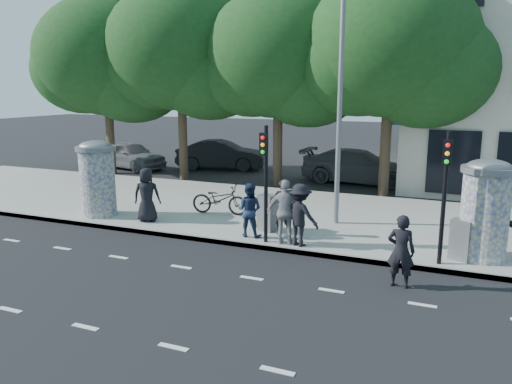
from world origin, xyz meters
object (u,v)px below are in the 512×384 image
at_px(ped_a, 147,195).
at_px(ped_b, 283,207).
at_px(car_right, 359,166).
at_px(ped_d, 300,215).
at_px(man_road, 401,251).
at_px(traffic_pole_far, 445,185).
at_px(street_lamp, 340,81).
at_px(ped_f, 491,226).
at_px(traffic_pole_near, 265,172).
at_px(car_mid, 221,155).
at_px(cabinet_right, 461,240).
at_px(ped_c, 249,210).
at_px(ad_column_right, 485,207).
at_px(ped_e, 286,212).
at_px(car_left, 130,155).
at_px(cabinet_left, 267,213).
at_px(ad_column_left, 97,177).
at_px(bicycle, 220,199).

bearing_deg(ped_a, ped_b, 162.14).
bearing_deg(ped_b, car_right, -107.04).
bearing_deg(ped_d, man_road, 168.25).
relative_size(traffic_pole_far, ped_b, 1.98).
distance_m(street_lamp, ped_f, 6.20).
distance_m(traffic_pole_near, car_mid, 14.58).
height_order(ped_f, cabinet_right, ped_f).
height_order(ped_c, man_road, ped_c).
bearing_deg(car_mid, traffic_pole_far, -149.34).
distance_m(street_lamp, ped_a, 7.34).
bearing_deg(ad_column_right, ped_e, -171.20).
bearing_deg(ped_e, car_left, -48.57).
bearing_deg(cabinet_left, ad_column_left, -157.82).
xyz_separation_m(bicycle, cabinet_right, (8.01, -1.89, 0.00)).
height_order(ped_b, ped_d, ped_d).
relative_size(traffic_pole_near, car_left, 0.73).
distance_m(ped_b, car_right, 10.21).
xyz_separation_m(ped_a, ped_e, (5.14, -0.56, 0.03)).
xyz_separation_m(cabinet_right, car_mid, (-12.88, 11.76, 0.13)).
distance_m(ped_a, ped_e, 5.17).
relative_size(ad_column_right, ped_d, 1.47).
xyz_separation_m(ped_f, car_left, (-18.47, 9.46, -0.23)).
xyz_separation_m(traffic_pole_near, street_lamp, (1.40, 2.84, 2.56)).
distance_m(ped_c, man_road, 5.05).
bearing_deg(ad_column_left, car_left, 121.11).
relative_size(traffic_pole_near, ped_b, 1.98).
bearing_deg(ad_column_right, ped_a, -178.66).
height_order(traffic_pole_far, ped_c, traffic_pole_far).
height_order(ad_column_right, bicycle, ad_column_right).
bearing_deg(ped_a, ped_d, 152.85).
distance_m(ad_column_left, bicycle, 4.35).
bearing_deg(cabinet_left, bicycle, 168.75).
bearing_deg(traffic_pole_far, ped_d, 178.16).
relative_size(ped_e, cabinet_right, 1.75).
bearing_deg(traffic_pole_near, ped_b, 78.11).
xyz_separation_m(ped_d, ped_f, (4.95, 0.90, -0.03)).
xyz_separation_m(ped_d, ped_e, (-0.42, -0.02, 0.05)).
xyz_separation_m(ped_f, bicycle, (-8.70, 1.46, -0.34)).
bearing_deg(car_mid, ped_c, -164.37).
distance_m(street_lamp, ped_e, 4.67).
bearing_deg(ped_f, ped_e, 23.06).
height_order(ad_column_right, cabinet_left, ad_column_right).
xyz_separation_m(traffic_pole_far, car_right, (-4.29, 11.18, -1.42)).
relative_size(ad_column_right, street_lamp, 0.33).
distance_m(ped_f, cabinet_left, 6.37).
distance_m(car_left, car_mid, 5.25).
bearing_deg(car_right, ped_b, 179.90).
xyz_separation_m(ped_b, ped_e, (0.40, -0.87, 0.08)).
bearing_deg(ped_e, ped_d, 172.43).
height_order(ad_column_left, ad_column_right, same).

